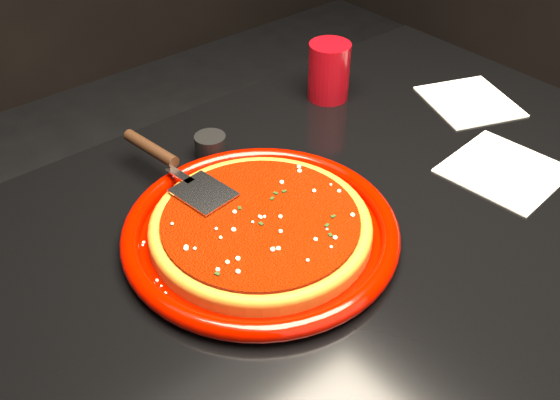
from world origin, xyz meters
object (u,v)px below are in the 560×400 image
at_px(cup, 329,71).
at_px(ramekin, 211,146).
at_px(pizza_server, 176,167).
at_px(table, 328,371).
at_px(plate, 261,231).

bearing_deg(cup, ramekin, -175.64).
xyz_separation_m(pizza_server, ramekin, (0.09, 0.05, -0.03)).
distance_m(table, plate, 0.41).
bearing_deg(table, plate, 163.18).
height_order(pizza_server, ramekin, pizza_server).
relative_size(table, plate, 3.09).
bearing_deg(plate, table, -16.82).
distance_m(table, pizza_server, 0.49).
bearing_deg(ramekin, cup, 4.36).
bearing_deg(pizza_server, plate, -86.99).
relative_size(cup, ramekin, 2.10).
relative_size(plate, ramekin, 7.51).
relative_size(plate, cup, 3.58).
height_order(plate, ramekin, ramekin).
height_order(plate, cup, cup).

